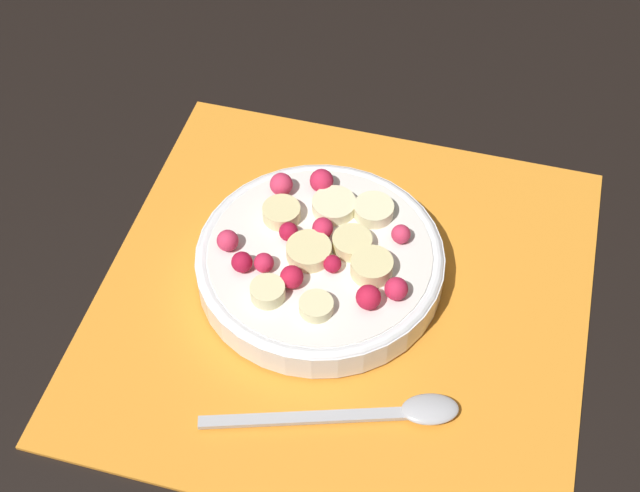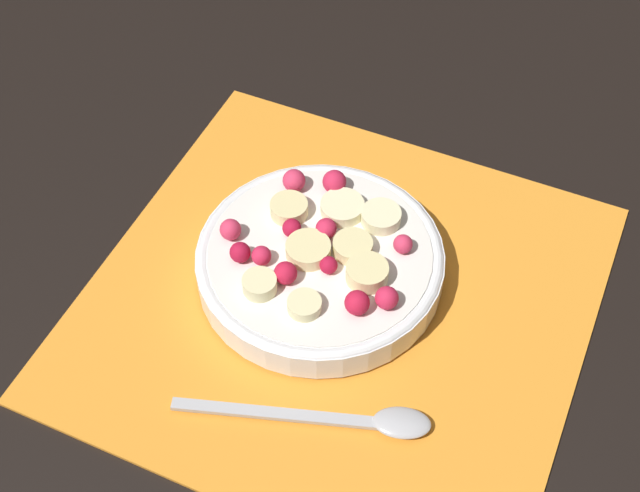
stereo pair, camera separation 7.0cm
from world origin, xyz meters
The scene contains 4 objects.
ground_plane centered at (0.00, 0.00, 0.00)m, with size 3.00×3.00×0.00m, color black.
placemat centered at (0.00, 0.00, 0.00)m, with size 0.39×0.38×0.01m.
fruit_bowl centered at (-0.02, 0.02, 0.02)m, with size 0.20×0.20×0.05m.
spoon centered at (0.05, -0.10, 0.01)m, with size 0.19×0.08×0.01m.
Camera 1 is at (0.09, -0.41, 0.58)m, focal length 50.00 mm.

